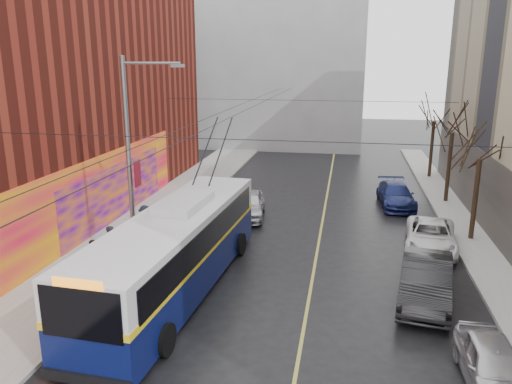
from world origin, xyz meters
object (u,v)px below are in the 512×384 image
Objects in this scene: pedestrian_a at (113,247)px; parked_car_c at (431,236)px; tree_mid at (454,120)px; tree_far at (435,111)px; tree_near at (482,143)px; following_car at (248,204)px; parked_car_b at (426,280)px; pedestrian_b at (95,257)px; streetlight_pole at (132,158)px; parked_car_a at (493,366)px; pedestrian_c at (145,223)px; trolleybus at (176,250)px; parked_car_d at (396,195)px.

parked_car_c is at bearing -70.99° from pedestrian_a.
tree_mid is 1.02× the size of tree_far.
tree_near is 5.09m from parked_car_c.
tree_far is at bearing 39.02° from following_car.
parked_car_b is 13.20m from pedestrian_b.
following_car is at bearing 66.82° from streetlight_pole.
parked_car_c reaches higher than parked_car_a.
following_car is 6.53m from pedestrian_c.
tree_far is at bearing 52.88° from streetlight_pole.
pedestrian_b is (-14.20, -5.87, 0.23)m from parked_car_c.
streetlight_pole reaches higher than parked_car_a.
pedestrian_b is at bearing -169.30° from parked_car_b.
streetlight_pole is at bearing -9.17° from pedestrian_b.
trolleybus is at bearing -147.60° from tree_near.
parked_car_a is at bearing -62.26° from following_car.
tree_near is at bearing 75.12° from parked_car_b.
pedestrian_b is at bearing -138.51° from tree_mid.
tree_mid is 3.54× the size of pedestrian_a.
following_car is 9.53m from pedestrian_a.
trolleybus is at bearing -119.88° from tree_far.
parked_car_c is at bearing -86.62° from parked_car_d.
pedestrian_a is at bearing -152.96° from parked_car_c.
streetlight_pole reaches higher than following_car.
pedestrian_b is (-16.40, -21.51, -4.23)m from tree_far.
parked_car_a is (-2.10, -26.17, -4.47)m from tree_far.
streetlight_pole is at bearing -139.35° from tree_mid.
tree_near is at bearing 43.53° from parked_car_c.
trolleybus reaches higher than following_car.
tree_far reaches higher than parked_car_c.
tree_mid is 4.37× the size of pedestrian_b.
tree_far is 16.40m from parked_car_c.
tree_mid is 21.45m from pedestrian_a.
pedestrian_a is at bearing -157.30° from tree_near.
pedestrian_b reaches higher than following_car.
parked_car_c is 14.69m from pedestrian_a.
tree_far is at bearing 63.72° from trolleybus.
pedestrian_c is at bearing -133.03° from tree_far.
pedestrian_a is at bearing 134.37° from pedestrian_c.
streetlight_pole reaches higher than parked_car_c.
pedestrian_a reaches higher than parked_car_a.
parked_car_d is at bearing 44.49° from streetlight_pole.
tree_near is 0.97× the size of tree_far.
tree_near is 3.64× the size of pedestrian_c.
parked_car_b is at bearing -114.08° from tree_near.
tree_mid reaches higher than pedestrian_b.
pedestrian_a reaches higher than parked_car_c.
following_car is at bearing -160.09° from parked_car_d.
parked_car_d is 9.40m from following_car.
parked_car_c is (10.46, 6.40, -1.02)m from trolleybus.
pedestrian_a is at bearing 157.51° from parked_car_a.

